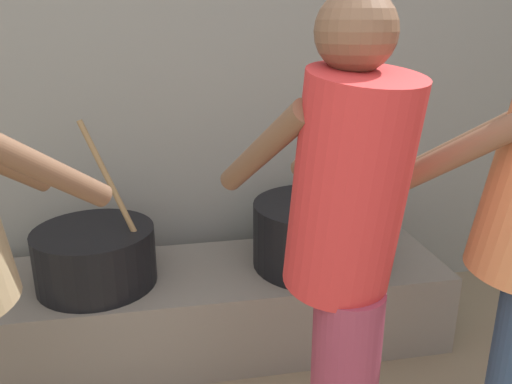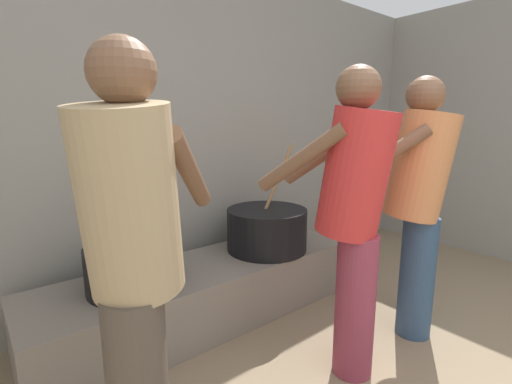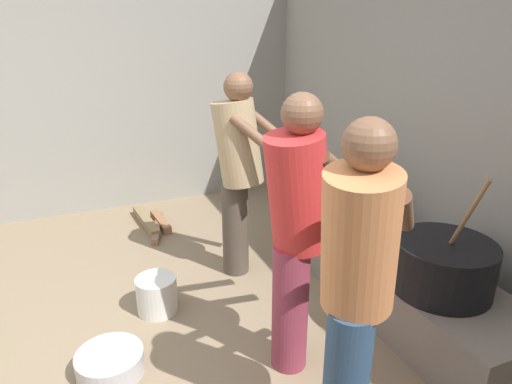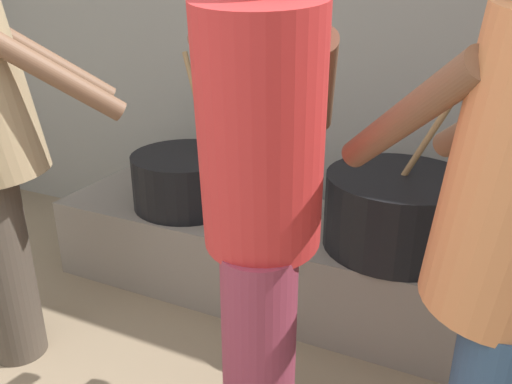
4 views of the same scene
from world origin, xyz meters
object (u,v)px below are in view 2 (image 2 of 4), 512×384
Objects in this scene: cooking_pot_secondary at (134,266)px; cook_in_red_shirt at (354,207)px; cook_in_tan_shirt at (133,252)px; cook_in_orange_shirt at (418,195)px; cooking_pot_main at (267,229)px.

cook_in_red_shirt is at bearing -47.60° from cooking_pot_secondary.
cooking_pot_secondary is 0.90m from cook_in_tan_shirt.
cook_in_red_shirt is (1.05, -0.08, 0.01)m from cook_in_tan_shirt.
cook_in_red_shirt is 0.57m from cook_in_orange_shirt.
cooking_pot_secondary is at bearing 70.56° from cook_in_tan_shirt.
cooking_pot_secondary is at bearing 132.40° from cook_in_red_shirt.
cook_in_orange_shirt is at bearing -3.93° from cook_in_tan_shirt.
cook_in_tan_shirt is at bearing -109.44° from cooking_pot_secondary.
cook_in_red_shirt is at bearing 176.81° from cook_in_orange_shirt.
cooking_pot_main is 1.50m from cook_in_tan_shirt.
cooking_pot_main is 0.49× the size of cook_in_red_shirt.
cook_in_red_shirt reaches higher than cook_in_tan_shirt.
cook_in_orange_shirt is at bearing -66.95° from cooking_pot_main.
cook_in_tan_shirt reaches higher than cooking_pot_main.
cook_in_tan_shirt is 0.99× the size of cook_in_red_shirt.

